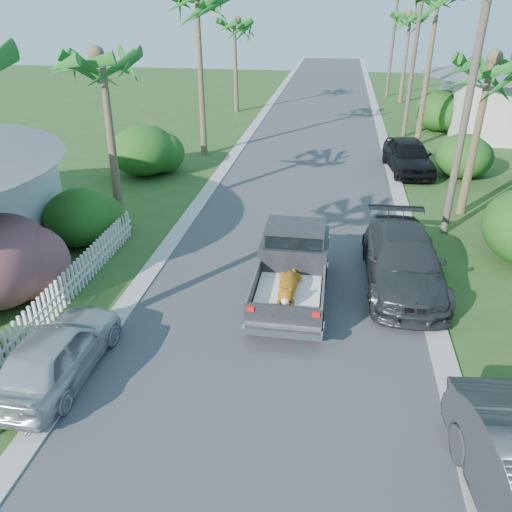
% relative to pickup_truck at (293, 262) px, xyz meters
% --- Properties ---
extents(road, '(8.00, 100.00, 0.02)m').
position_rel_pickup_truck_xyz_m(road, '(-0.35, 17.19, -1.00)').
color(road, '#38383A').
rests_on(road, ground).
extents(curb_left, '(0.60, 100.00, 0.06)m').
position_rel_pickup_truck_xyz_m(curb_left, '(-4.65, 17.19, -0.98)').
color(curb_left, '#A5A39E').
rests_on(curb_left, ground).
extents(curb_right, '(0.60, 100.00, 0.06)m').
position_rel_pickup_truck_xyz_m(curb_right, '(3.95, 17.19, -0.98)').
color(curb_right, '#A5A39E').
rests_on(curb_right, ground).
extents(pickup_truck, '(1.98, 5.12, 2.06)m').
position_rel_pickup_truck_xyz_m(pickup_truck, '(0.00, 0.00, 0.00)').
color(pickup_truck, black).
rests_on(pickup_truck, ground).
extents(parked_car_rm, '(2.37, 5.53, 1.59)m').
position_rel_pickup_truck_xyz_m(parked_car_rm, '(3.25, 0.98, -0.22)').
color(parked_car_rm, '#2A2D2F').
rests_on(parked_car_rm, ground).
extents(parked_car_rf, '(2.52, 5.03, 1.64)m').
position_rel_pickup_truck_xyz_m(parked_car_rf, '(4.65, 12.62, -0.19)').
color(parked_car_rf, black).
rests_on(parked_car_rf, ground).
extents(parked_car_ln, '(1.68, 3.99, 1.35)m').
position_rel_pickup_truck_xyz_m(parked_car_ln, '(-4.97, -4.62, -0.34)').
color(parked_car_ln, '#BABEC2').
rests_on(parked_car_ln, ground).
extents(palm_l_b, '(4.40, 4.40, 7.40)m').
position_rel_pickup_truck_xyz_m(palm_l_b, '(-7.15, 4.19, 5.14)').
color(palm_l_b, brown).
rests_on(palm_l_b, ground).
extents(palm_l_d, '(4.40, 4.40, 7.70)m').
position_rel_pickup_truck_xyz_m(palm_l_d, '(-6.85, 26.19, 5.43)').
color(palm_l_d, brown).
rests_on(palm_l_d, ground).
extents(palm_r_b, '(4.40, 4.40, 7.20)m').
position_rel_pickup_truck_xyz_m(palm_r_b, '(6.25, 7.19, 4.94)').
color(palm_r_b, brown).
rests_on(palm_r_b, ground).
extents(palm_r_d, '(4.40, 4.40, 8.00)m').
position_rel_pickup_truck_xyz_m(palm_r_d, '(6.15, 32.19, 5.73)').
color(palm_r_d, brown).
rests_on(palm_r_d, ground).
extents(shrub_l_c, '(2.40, 2.64, 2.00)m').
position_rel_pickup_truck_xyz_m(shrub_l_c, '(-7.75, 2.19, -0.01)').
color(shrub_l_c, '#194212').
rests_on(shrub_l_c, ground).
extents(shrub_l_d, '(3.20, 3.52, 2.40)m').
position_rel_pickup_truck_xyz_m(shrub_l_d, '(-8.35, 10.19, 0.19)').
color(shrub_l_d, '#194212').
rests_on(shrub_l_d, ground).
extents(shrub_r_c, '(2.60, 2.86, 2.10)m').
position_rel_pickup_truck_xyz_m(shrub_r_c, '(7.15, 12.19, 0.04)').
color(shrub_r_c, '#194212').
rests_on(shrub_r_c, ground).
extents(shrub_r_d, '(3.20, 3.52, 2.60)m').
position_rel_pickup_truck_xyz_m(shrub_r_d, '(7.65, 22.19, 0.29)').
color(shrub_r_d, '#194212').
rests_on(shrub_r_d, ground).
extents(picket_fence, '(0.10, 11.00, 1.00)m').
position_rel_pickup_truck_xyz_m(picket_fence, '(-6.35, -2.31, -0.51)').
color(picket_fence, white).
rests_on(picket_fence, ground).
extents(utility_pole_b, '(1.60, 0.26, 9.00)m').
position_rel_pickup_truck_xyz_m(utility_pole_b, '(5.25, 5.19, 3.59)').
color(utility_pole_b, brown).
rests_on(utility_pole_b, ground).
extents(utility_pole_c, '(1.60, 0.26, 9.00)m').
position_rel_pickup_truck_xyz_m(utility_pole_c, '(5.25, 20.19, 3.59)').
color(utility_pole_c, brown).
rests_on(utility_pole_c, ground).
extents(utility_pole_d, '(1.60, 0.26, 9.00)m').
position_rel_pickup_truck_xyz_m(utility_pole_d, '(5.25, 35.19, 3.59)').
color(utility_pole_d, brown).
rests_on(utility_pole_d, ground).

